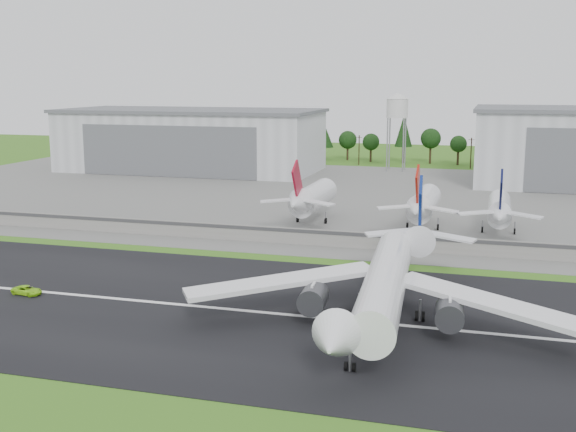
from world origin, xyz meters
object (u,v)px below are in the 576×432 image
(main_airliner, at_px, (384,292))
(parked_jet_red_a, at_px, (310,198))
(parked_jet_navy, at_px, (500,209))
(parked_jet_red_b, at_px, (423,204))
(ground_vehicle, at_px, (27,290))

(main_airliner, height_order, parked_jet_red_a, main_airliner)
(main_airliner, distance_m, parked_jet_navy, 68.69)
(parked_jet_red_b, bearing_deg, parked_jet_red_a, 179.95)
(ground_vehicle, bearing_deg, parked_jet_red_b, -31.77)
(parked_jet_red_a, xyz_separation_m, parked_jet_red_b, (26.53, -0.02, -0.18))
(ground_vehicle, bearing_deg, main_airliner, -80.96)
(ground_vehicle, relative_size, parked_jet_navy, 0.16)
(parked_jet_red_b, bearing_deg, main_airliner, -88.71)
(main_airliner, relative_size, parked_jet_red_a, 1.89)
(ground_vehicle, xyz_separation_m, parked_jet_red_b, (56.02, 68.57, 5.39))
(parked_jet_navy, bearing_deg, ground_vehicle, -136.78)
(parked_jet_red_a, distance_m, parked_jet_navy, 43.41)
(ground_vehicle, height_order, parked_jet_navy, parked_jet_navy)
(main_airliner, distance_m, parked_jet_red_a, 72.67)
(main_airliner, xyz_separation_m, parked_jet_navy, (15.38, 66.94, 0.98))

